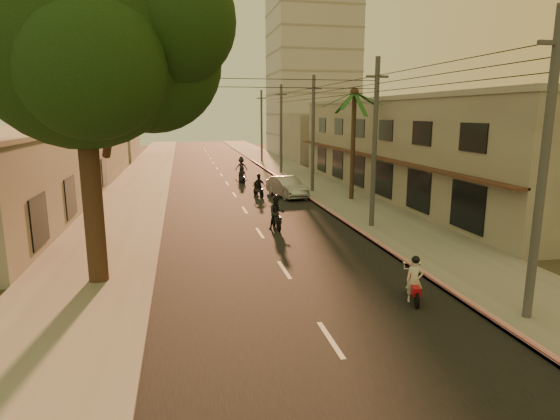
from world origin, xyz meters
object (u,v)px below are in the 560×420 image
(scooter_mid_a, at_px, (277,214))
(parked_car, at_px, (287,187))
(scooter_mid_b, at_px, (259,186))
(broadleaf_tree, at_px, (93,43))
(scooter_far_a, at_px, (242,175))
(scooter_red, at_px, (414,281))
(palm_tree, at_px, (354,98))
(scooter_far_b, at_px, (241,167))

(scooter_mid_a, height_order, parked_car, scooter_mid_a)
(scooter_mid_b, bearing_deg, broadleaf_tree, -130.46)
(scooter_far_a, height_order, parked_car, scooter_far_a)
(scooter_far_a, bearing_deg, scooter_mid_b, -98.06)
(broadleaf_tree, height_order, scooter_mid_b, broadleaf_tree)
(scooter_red, xyz_separation_m, scooter_far_a, (-2.18, 27.88, 0.02))
(broadleaf_tree, distance_m, scooter_mid_a, 12.62)
(scooter_red, distance_m, scooter_far_a, 27.97)
(palm_tree, xyz_separation_m, scooter_red, (-4.47, -17.98, -6.44))
(palm_tree, distance_m, scooter_mid_a, 11.90)
(scooter_mid_b, relative_size, scooter_far_b, 0.87)
(scooter_far_b, bearing_deg, scooter_mid_a, -83.19)
(broadleaf_tree, xyz_separation_m, scooter_red, (10.14, -4.13, -7.76))
(scooter_far_b, bearing_deg, scooter_far_a, -87.46)
(palm_tree, xyz_separation_m, scooter_far_b, (-6.13, 14.50, -6.24))
(palm_tree, height_order, scooter_mid_a, palm_tree)
(scooter_mid_a, height_order, scooter_mid_b, scooter_mid_a)
(broadleaf_tree, bearing_deg, palm_tree, 43.48)
(scooter_red, height_order, scooter_mid_b, scooter_mid_b)
(scooter_mid_a, distance_m, scooter_mid_b, 10.04)
(palm_tree, bearing_deg, scooter_mid_a, -133.60)
(scooter_mid_a, relative_size, scooter_mid_b, 1.11)
(palm_tree, xyz_separation_m, parked_car, (-4.25, 2.32, -6.39))
(parked_car, bearing_deg, scooter_mid_a, -117.39)
(broadleaf_tree, xyz_separation_m, scooter_mid_a, (7.65, 6.54, -7.62))
(scooter_mid_a, bearing_deg, scooter_far_a, 88.66)
(palm_tree, bearing_deg, parked_car, 151.34)
(scooter_red, distance_m, scooter_mid_b, 20.78)
(parked_car, bearing_deg, scooter_far_b, 87.13)
(palm_tree, height_order, parked_car, palm_tree)
(palm_tree, distance_m, scooter_mid_b, 9.36)
(scooter_far_a, height_order, scooter_far_b, scooter_far_b)
(scooter_mid_b, relative_size, scooter_far_a, 1.08)
(scooter_far_a, bearing_deg, scooter_far_b, 72.75)
(broadleaf_tree, xyz_separation_m, parked_car, (10.36, 16.18, -7.72))
(parked_car, bearing_deg, scooter_mid_b, 157.69)
(parked_car, bearing_deg, scooter_far_a, 95.95)
(scooter_mid_a, height_order, scooter_far_a, scooter_mid_a)
(palm_tree, relative_size, scooter_far_b, 4.10)
(scooter_mid_a, bearing_deg, scooter_mid_b, 85.96)
(palm_tree, relative_size, parked_car, 1.70)
(scooter_red, height_order, scooter_far_b, scooter_far_b)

